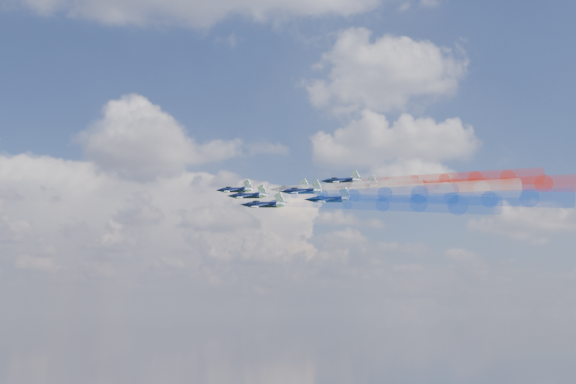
# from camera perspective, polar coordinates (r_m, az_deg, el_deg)

# --- Properties ---
(jet_lead) EXTENTS (15.45, 14.97, 6.79)m
(jet_lead) POSITION_cam_1_polar(r_m,az_deg,el_deg) (173.58, -4.34, 0.17)
(jet_lead) COLOR black
(trail_lead) EXTENTS (39.08, 28.38, 8.63)m
(trail_lead) POSITION_cam_1_polar(r_m,az_deg,el_deg) (158.12, 3.42, 0.31)
(trail_lead) COLOR white
(jet_inner_left) EXTENTS (15.45, 14.97, 6.79)m
(jet_inner_left) POSITION_cam_1_polar(r_m,az_deg,el_deg) (159.37, -3.26, -0.31)
(jet_inner_left) COLOR black
(trail_inner_left) EXTENTS (39.08, 28.38, 8.63)m
(trail_inner_left) POSITION_cam_1_polar(r_m,az_deg,el_deg) (144.50, 5.36, -0.21)
(trail_inner_left) COLOR blue
(jet_inner_right) EXTENTS (15.45, 14.97, 6.79)m
(jet_inner_right) POSITION_cam_1_polar(r_m,az_deg,el_deg) (171.97, 0.26, 0.23)
(jet_inner_right) COLOR black
(trail_inner_right) EXTENTS (39.08, 28.38, 8.63)m
(trail_inner_right) POSITION_cam_1_polar(r_m,az_deg,el_deg) (158.46, 8.47, 0.37)
(trail_inner_right) COLOR red
(jet_outer_left) EXTENTS (15.45, 14.97, 6.79)m
(jet_outer_left) POSITION_cam_1_polar(r_m,az_deg,el_deg) (145.38, -1.96, -1.04)
(jet_outer_left) COLOR black
(trail_outer_left) EXTENTS (39.08, 28.38, 8.63)m
(trail_outer_left) POSITION_cam_1_polar(r_m,az_deg,el_deg) (131.23, 7.71, -1.01)
(trail_outer_left) COLOR blue
(jet_center_third) EXTENTS (15.45, 14.97, 6.79)m
(jet_center_third) POSITION_cam_1_polar(r_m,az_deg,el_deg) (160.00, 1.16, 0.06)
(jet_center_third) COLOR black
(trail_center_third) EXTENTS (39.08, 28.38, 8.63)m
(trail_center_third) POSITION_cam_1_polar(r_m,az_deg,el_deg) (147.01, 10.11, 0.20)
(trail_center_third) COLOR white
(jet_outer_right) EXTENTS (15.45, 14.97, 6.79)m
(jet_outer_right) POSITION_cam_1_polar(r_m,az_deg,el_deg) (176.64, 4.41, 0.94)
(jet_outer_right) COLOR black
(trail_outer_right) EXTENTS (39.08, 28.38, 8.63)m
(trail_outer_right) POSITION_cam_1_polar(r_m,az_deg,el_deg) (164.89, 12.66, 1.12)
(trail_outer_right) COLOR red
(jet_rear_left) EXTENTS (15.45, 14.97, 6.79)m
(jet_rear_left) POSITION_cam_1_polar(r_m,az_deg,el_deg) (148.70, 3.35, -0.61)
(jet_rear_left) COLOR black
(trail_rear_left) EXTENTS (39.08, 28.38, 8.63)m
(trail_rear_left) POSITION_cam_1_polar(r_m,az_deg,el_deg) (136.82, 13.21, -0.52)
(trail_rear_left) COLOR blue
(jet_rear_right) EXTENTS (15.45, 14.97, 6.79)m
(jet_rear_right) POSITION_cam_1_polar(r_m,az_deg,el_deg) (163.19, 5.73, 0.41)
(jet_rear_right) COLOR black
(trail_rear_right) EXTENTS (39.08, 28.38, 8.63)m
(trail_rear_right) POSITION_cam_1_polar(r_m,az_deg,el_deg) (152.18, 14.79, 0.57)
(trail_rear_right) COLOR red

